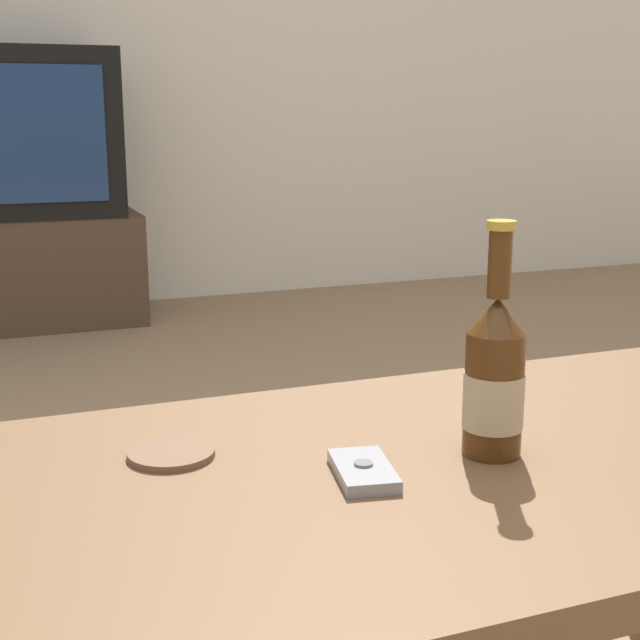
{
  "coord_description": "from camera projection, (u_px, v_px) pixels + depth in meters",
  "views": [
    {
      "loc": [
        -0.44,
        -0.83,
        0.82
      ],
      "look_at": [
        -0.0,
        0.29,
        0.53
      ],
      "focal_mm": 50.0,
      "sensor_mm": 36.0,
      "label": 1
    }
  ],
  "objects": [
    {
      "name": "cell_phone",
      "position": [
        363.0,
        471.0,
        0.96
      ],
      "size": [
        0.08,
        0.11,
        0.02
      ],
      "rotation": [
        0.0,
        0.0,
        -0.18
      ],
      "color": "gray",
      "rests_on": "coffee_table"
    },
    {
      "name": "television",
      "position": [
        11.0,
        133.0,
        3.3
      ],
      "size": [
        0.76,
        0.46,
        0.61
      ],
      "color": "black",
      "rests_on": "tv_stand"
    },
    {
      "name": "tv_stand",
      "position": [
        22.0,
        270.0,
        3.43
      ],
      "size": [
        0.89,
        0.44,
        0.42
      ],
      "color": "#4C3828",
      "rests_on": "ground_plane"
    },
    {
      "name": "beer_bottle",
      "position": [
        494.0,
        377.0,
        1.0
      ],
      "size": [
        0.07,
        0.07,
        0.27
      ],
      "color": "#47280F",
      "rests_on": "coffee_table"
    },
    {
      "name": "coffee_table",
      "position": [
        413.0,
        515.0,
        1.01
      ],
      "size": [
        1.23,
        0.62,
        0.43
      ],
      "color": "brown",
      "rests_on": "ground_plane"
    },
    {
      "name": "coaster",
      "position": [
        171.0,
        453.0,
        1.02
      ],
      "size": [
        0.1,
        0.1,
        0.01
      ],
      "color": "brown",
      "rests_on": "coffee_table"
    }
  ]
}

